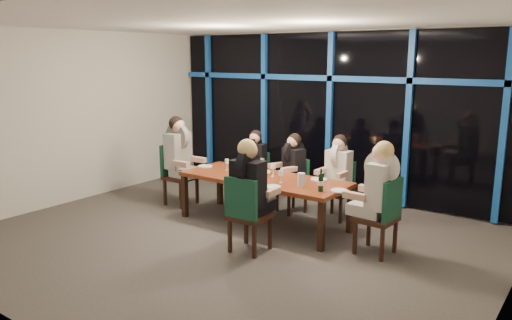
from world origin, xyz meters
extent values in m
plane|color=#4F4A45|center=(0.00, 0.00, 0.00)|extent=(7.00, 7.00, 0.00)
cube|color=silver|center=(0.00, 3.00, 1.50)|extent=(7.00, 0.04, 3.00)
cube|color=silver|center=(0.00, -3.00, 1.50)|extent=(7.00, 0.04, 3.00)
cube|color=silver|center=(-3.50, 0.00, 1.50)|extent=(0.04, 6.00, 3.00)
cube|color=white|center=(0.00, 0.00, 3.00)|extent=(7.00, 6.00, 0.04)
cube|color=black|center=(0.00, 2.94, 1.50)|extent=(6.86, 0.04, 2.94)
cube|color=#144A9F|center=(-2.90, 2.89, 1.50)|extent=(0.10, 0.10, 2.94)
cube|color=#144A9F|center=(-1.45, 2.89, 1.50)|extent=(0.10, 0.10, 2.94)
cube|color=#144A9F|center=(0.00, 2.89, 1.50)|extent=(0.10, 0.10, 2.94)
cube|color=#144A9F|center=(1.45, 2.89, 1.50)|extent=(0.10, 0.10, 2.94)
cube|color=#144A9F|center=(2.90, 2.89, 1.50)|extent=(0.10, 0.10, 2.94)
cube|color=#144A9F|center=(0.00, 2.89, 2.16)|extent=(6.86, 0.10, 0.10)
cube|color=#FF2D14|center=(1.10, 3.25, 2.15)|extent=(0.60, 0.05, 0.35)
cube|color=brown|center=(0.00, 0.80, 0.72)|extent=(2.60, 1.00, 0.06)
cube|color=black|center=(-1.24, 0.36, 0.34)|extent=(0.08, 0.08, 0.69)
cube|color=black|center=(1.24, 0.36, 0.34)|extent=(0.08, 0.08, 0.69)
cube|color=black|center=(-1.24, 1.24, 0.34)|extent=(0.08, 0.08, 0.69)
cube|color=black|center=(1.24, 1.24, 0.34)|extent=(0.08, 0.08, 0.69)
cube|color=black|center=(-0.82, 1.69, 0.41)|extent=(0.47, 0.47, 0.05)
cube|color=#184D34|center=(-0.85, 1.87, 0.65)|extent=(0.41, 0.11, 0.45)
cube|color=black|center=(-0.96, 1.51, 0.19)|extent=(0.04, 0.04, 0.38)
cube|color=black|center=(-0.64, 1.56, 0.19)|extent=(0.04, 0.04, 0.38)
cube|color=black|center=(-1.01, 1.83, 0.19)|extent=(0.04, 0.04, 0.38)
cube|color=black|center=(-0.69, 1.88, 0.19)|extent=(0.04, 0.04, 0.38)
cube|color=black|center=(0.02, 1.58, 0.42)|extent=(0.54, 0.54, 0.06)
cube|color=#184D34|center=(0.09, 1.75, 0.67)|extent=(0.41, 0.20, 0.46)
cube|color=black|center=(-0.20, 1.48, 0.20)|extent=(0.05, 0.05, 0.39)
cube|color=black|center=(0.11, 1.36, 0.20)|extent=(0.05, 0.05, 0.39)
cube|color=black|center=(-0.08, 1.79, 0.20)|extent=(0.05, 0.05, 0.39)
cube|color=black|center=(0.24, 1.67, 0.20)|extent=(0.05, 0.05, 0.39)
cube|color=black|center=(0.78, 1.70, 0.43)|extent=(0.45, 0.45, 0.06)
cube|color=#184D34|center=(0.79, 1.89, 0.69)|extent=(0.43, 0.07, 0.48)
cube|color=black|center=(0.60, 1.54, 0.20)|extent=(0.04, 0.04, 0.40)
cube|color=black|center=(0.95, 1.52, 0.20)|extent=(0.04, 0.04, 0.40)
cube|color=black|center=(0.62, 1.88, 0.20)|extent=(0.04, 0.04, 0.40)
cube|color=black|center=(0.96, 1.86, 0.20)|extent=(0.04, 0.04, 0.40)
cube|color=black|center=(-1.77, 0.82, 0.49)|extent=(0.50, 0.50, 0.07)
cube|color=#184D34|center=(-1.99, 0.81, 0.78)|extent=(0.07, 0.49, 0.55)
cube|color=black|center=(-1.57, 0.63, 0.23)|extent=(0.04, 0.04, 0.46)
cube|color=black|center=(-1.58, 1.02, 0.23)|extent=(0.04, 0.04, 0.46)
cube|color=black|center=(-1.96, 0.62, 0.23)|extent=(0.04, 0.04, 0.46)
cube|color=black|center=(-1.97, 1.01, 0.23)|extent=(0.04, 0.04, 0.46)
cube|color=black|center=(1.85, 0.71, 0.48)|extent=(0.51, 0.51, 0.06)
cube|color=#184D34|center=(2.06, 0.69, 0.76)|extent=(0.09, 0.48, 0.53)
cube|color=black|center=(1.68, 0.91, 0.22)|extent=(0.05, 0.05, 0.45)
cube|color=black|center=(1.65, 0.53, 0.22)|extent=(0.05, 0.05, 0.45)
cube|color=black|center=(2.06, 0.89, 0.22)|extent=(0.05, 0.05, 0.45)
cube|color=black|center=(2.03, 0.50, 0.22)|extent=(0.05, 0.05, 0.45)
cube|color=black|center=(0.47, -0.18, 0.48)|extent=(0.50, 0.50, 0.06)
cube|color=#184D34|center=(0.48, -0.39, 0.77)|extent=(0.48, 0.08, 0.53)
cube|color=black|center=(0.65, 0.02, 0.22)|extent=(0.04, 0.04, 0.45)
cube|color=black|center=(0.26, 0.00, 0.22)|extent=(0.04, 0.04, 0.45)
cube|color=black|center=(0.67, -0.36, 0.22)|extent=(0.04, 0.04, 0.45)
cube|color=black|center=(0.28, -0.38, 0.22)|extent=(0.04, 0.04, 0.45)
cube|color=black|center=(-0.81, 1.59, 0.50)|extent=(0.38, 0.43, 0.13)
cube|color=black|center=(-0.83, 1.73, 0.80)|extent=(0.39, 0.27, 0.51)
cylinder|color=black|center=(-0.83, 1.73, 1.00)|extent=(0.15, 0.39, 0.38)
sphere|color=tan|center=(-0.83, 1.71, 1.16)|extent=(0.19, 0.19, 0.19)
sphere|color=black|center=(-0.83, 1.75, 1.19)|extent=(0.21, 0.21, 0.21)
cube|color=tan|center=(-0.97, 1.49, 0.79)|extent=(0.11, 0.28, 0.07)
cube|color=tan|center=(-0.62, 1.54, 0.79)|extent=(0.11, 0.28, 0.07)
cube|color=black|center=(-0.02, 1.47, 0.51)|extent=(0.46, 0.49, 0.13)
cube|color=black|center=(0.03, 1.61, 0.82)|extent=(0.43, 0.35, 0.52)
cylinder|color=black|center=(0.03, 1.61, 1.02)|extent=(0.23, 0.40, 0.39)
sphere|color=tan|center=(0.02, 1.59, 1.19)|extent=(0.20, 0.20, 0.20)
sphere|color=black|center=(0.04, 1.63, 1.22)|extent=(0.21, 0.21, 0.21)
cube|color=tan|center=(-0.22, 1.47, 0.79)|extent=(0.17, 0.29, 0.07)
cube|color=tan|center=(0.12, 1.33, 0.79)|extent=(0.17, 0.29, 0.07)
cube|color=silver|center=(0.78, 1.59, 0.52)|extent=(0.36, 0.41, 0.13)
cube|color=silver|center=(0.78, 1.74, 0.84)|extent=(0.39, 0.24, 0.53)
cylinder|color=silver|center=(0.78, 1.74, 1.05)|extent=(0.11, 0.40, 0.40)
sphere|color=tan|center=(0.78, 1.72, 1.22)|extent=(0.20, 0.20, 0.20)
sphere|color=black|center=(0.79, 1.76, 1.25)|extent=(0.22, 0.22, 0.22)
cube|color=tan|center=(0.59, 1.52, 0.79)|extent=(0.09, 0.29, 0.08)
cube|color=tan|center=(0.97, 1.50, 0.79)|extent=(0.09, 0.29, 0.08)
cube|color=black|center=(-1.64, 0.82, 0.60)|extent=(0.47, 0.40, 0.15)
cube|color=black|center=(-1.82, 0.82, 0.96)|extent=(0.27, 0.44, 0.61)
cylinder|color=black|center=(-1.82, 0.82, 1.20)|extent=(0.46, 0.12, 0.46)
sphere|color=tan|center=(-1.79, 0.82, 1.40)|extent=(0.23, 0.23, 0.23)
sphere|color=black|center=(-1.84, 0.82, 1.43)|extent=(0.25, 0.25, 0.25)
cube|color=tan|center=(-1.55, 0.60, 0.79)|extent=(0.33, 0.09, 0.09)
cube|color=tan|center=(-1.56, 1.04, 0.79)|extent=(0.33, 0.09, 0.09)
cube|color=silver|center=(1.73, 0.72, 0.58)|extent=(0.47, 0.41, 0.15)
cube|color=silver|center=(1.90, 0.71, 0.93)|extent=(0.28, 0.44, 0.59)
cylinder|color=silver|center=(1.90, 0.71, 1.17)|extent=(0.45, 0.14, 0.45)
sphere|color=tan|center=(1.87, 0.71, 1.36)|extent=(0.22, 0.22, 0.22)
sphere|color=tan|center=(1.92, 0.70, 1.39)|extent=(0.24, 0.24, 0.24)
cube|color=tan|center=(1.66, 0.94, 0.79)|extent=(0.32, 0.11, 0.08)
cube|color=tan|center=(1.63, 0.51, 0.79)|extent=(0.32, 0.11, 0.08)
cube|color=black|center=(0.46, -0.05, 0.59)|extent=(0.41, 0.47, 0.15)
cube|color=black|center=(0.47, -0.22, 0.94)|extent=(0.44, 0.28, 0.60)
cylinder|color=black|center=(0.47, -0.22, 1.18)|extent=(0.13, 0.45, 0.45)
sphere|color=tan|center=(0.47, -0.20, 1.37)|extent=(0.22, 0.22, 0.22)
sphere|color=tan|center=(0.47, -0.25, 1.40)|extent=(0.25, 0.25, 0.25)
cube|color=tan|center=(0.67, 0.04, 0.79)|extent=(0.10, 0.32, 0.09)
cube|color=tan|center=(0.24, 0.02, 0.79)|extent=(0.10, 0.32, 0.09)
cylinder|color=white|center=(-0.74, 1.14, 0.76)|extent=(0.24, 0.24, 0.01)
cylinder|color=white|center=(-0.19, 1.06, 0.76)|extent=(0.24, 0.24, 0.01)
cylinder|color=white|center=(0.76, 1.14, 0.76)|extent=(0.24, 0.24, 0.01)
cylinder|color=white|center=(-1.21, 0.83, 0.76)|extent=(0.24, 0.24, 0.01)
cylinder|color=white|center=(1.28, 0.75, 0.76)|extent=(0.24, 0.24, 0.01)
cylinder|color=white|center=(0.44, 0.38, 0.76)|extent=(0.24, 0.24, 0.01)
cylinder|color=black|center=(1.09, 0.59, 0.86)|extent=(0.07, 0.07, 0.23)
cylinder|color=black|center=(1.09, 0.59, 1.02)|extent=(0.03, 0.03, 0.09)
cylinder|color=silver|center=(1.09, 0.59, 0.86)|extent=(0.07, 0.07, 0.06)
cylinder|color=silver|center=(0.74, 0.66, 0.85)|extent=(0.11, 0.11, 0.19)
cylinder|color=silver|center=(0.80, 0.66, 0.87)|extent=(0.02, 0.02, 0.13)
cylinder|color=#FBA84B|center=(-0.08, 0.58, 0.76)|extent=(0.05, 0.05, 0.03)
cylinder|color=silver|center=(-0.22, 0.70, 0.75)|extent=(0.06, 0.06, 0.01)
cylinder|color=silver|center=(-0.22, 0.70, 0.80)|extent=(0.01, 0.01, 0.10)
cylinder|color=silver|center=(-0.22, 0.70, 0.89)|extent=(0.07, 0.07, 0.07)
cylinder|color=silver|center=(0.09, 0.93, 0.75)|extent=(0.07, 0.07, 0.01)
cylinder|color=silver|center=(0.09, 0.93, 0.81)|extent=(0.01, 0.01, 0.11)
cylinder|color=silver|center=(0.09, 0.93, 0.91)|extent=(0.08, 0.08, 0.08)
cylinder|color=white|center=(0.40, 0.67, 0.75)|extent=(0.07, 0.07, 0.01)
cylinder|color=white|center=(0.40, 0.67, 0.81)|extent=(0.01, 0.01, 0.10)
cylinder|color=white|center=(0.40, 0.67, 0.90)|extent=(0.07, 0.07, 0.07)
cylinder|color=silver|center=(-0.76, 0.86, 0.75)|extent=(0.06, 0.06, 0.01)
cylinder|color=silver|center=(-0.76, 0.86, 0.81)|extent=(0.01, 0.01, 0.10)
cylinder|color=silver|center=(-0.76, 0.86, 0.89)|extent=(0.07, 0.07, 0.07)
cylinder|color=silver|center=(0.83, 1.02, 0.75)|extent=(0.07, 0.07, 0.01)
cylinder|color=silver|center=(0.83, 1.02, 0.81)|extent=(0.01, 0.01, 0.10)
cylinder|color=silver|center=(0.83, 1.02, 0.90)|extent=(0.07, 0.07, 0.07)
camera|label=1|loc=(4.21, -5.23, 2.56)|focal=35.00mm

